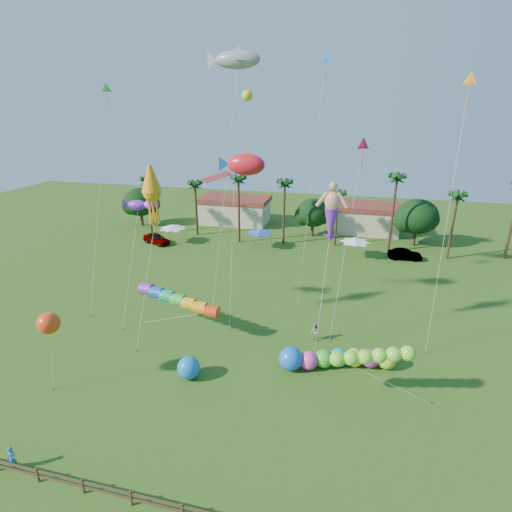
% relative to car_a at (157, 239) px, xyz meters
% --- Properties ---
extents(ground, '(160.00, 160.00, 0.00)m').
position_rel_car_a_xyz_m(ground, '(22.51, -35.01, -0.83)').
color(ground, '#285116').
rests_on(ground, ground).
extents(tree_line, '(69.46, 8.91, 11.00)m').
position_rel_car_a_xyz_m(tree_line, '(26.07, 8.98, 3.45)').
color(tree_line, '#3A2819').
rests_on(tree_line, ground).
extents(buildings_row, '(35.00, 7.00, 4.00)m').
position_rel_car_a_xyz_m(buildings_row, '(19.42, 14.99, 1.17)').
color(buildings_row, beige).
rests_on(buildings_row, ground).
extents(tent_row, '(31.00, 4.00, 0.60)m').
position_rel_car_a_xyz_m(tent_row, '(16.51, 1.32, 1.92)').
color(tent_row, white).
rests_on(tent_row, ground).
extents(fence, '(36.12, 0.12, 1.00)m').
position_rel_car_a_xyz_m(fence, '(22.51, -41.01, -0.22)').
color(fence, brown).
rests_on(fence, ground).
extents(car_a, '(5.25, 3.74, 1.66)m').
position_rel_car_a_xyz_m(car_a, '(0.00, 0.00, 0.00)').
color(car_a, '#4C4C54').
rests_on(car_a, ground).
extents(car_b, '(4.70, 1.92, 1.52)m').
position_rel_car_a_xyz_m(car_b, '(37.55, 2.09, -0.07)').
color(car_b, '#4C4C54').
rests_on(car_b, ground).
extents(spectator_a, '(0.61, 0.41, 1.64)m').
position_rel_car_a_xyz_m(spectator_a, '(11.47, -40.64, -0.01)').
color(spectator_a, teal).
rests_on(spectator_a, ground).
extents(spectator_b, '(1.01, 1.08, 1.78)m').
position_rel_car_a_xyz_m(spectator_b, '(27.41, -22.15, 0.06)').
color(spectator_b, gray).
rests_on(spectator_b, ground).
extents(caterpillar_inflatable, '(9.66, 4.06, 1.98)m').
position_rel_car_a_xyz_m(caterpillar_inflatable, '(29.27, -25.87, 0.00)').
color(caterpillar_inflatable, '#FF43B6').
rests_on(caterpillar_inflatable, ground).
extents(blue_ball, '(1.84, 1.84, 1.84)m').
position_rel_car_a_xyz_m(blue_ball, '(18.23, -30.02, 0.09)').
color(blue_ball, blue).
rests_on(blue_ball, ground).
extents(rainbow_tube, '(10.24, 3.21, 3.63)m').
position_rel_car_a_xyz_m(rainbow_tube, '(16.16, -24.47, 2.21)').
color(rainbow_tube, red).
rests_on(rainbow_tube, ground).
extents(green_worm, '(9.89, 3.46, 4.05)m').
position_rel_car_a_xyz_m(green_worm, '(29.66, -29.60, 2.57)').
color(green_worm, '#80E933').
rests_on(green_worm, ground).
extents(orange_ball_kite, '(2.05, 2.05, 6.39)m').
position_rel_car_a_xyz_m(orange_ball_kite, '(8.98, -33.42, 4.74)').
color(orange_ball_kite, '#FF4414').
rests_on(orange_ball_kite, ground).
extents(merman_kite, '(2.18, 5.32, 14.17)m').
position_rel_car_a_xyz_m(merman_kite, '(28.12, -21.11, 10.91)').
color(merman_kite, tan).
rests_on(merman_kite, ground).
extents(fish_kite, '(5.63, 5.52, 16.49)m').
position_rel_car_a_xyz_m(fish_kite, '(19.84, -18.15, 14.53)').
color(fish_kite, red).
rests_on(fish_kite, ground).
extents(shark_kite, '(6.35, 7.56, 25.70)m').
position_rel_car_a_xyz_m(shark_kite, '(17.95, -14.02, 23.79)').
color(shark_kite, gray).
rests_on(shark_kite, ground).
extents(squid_kite, '(2.15, 5.54, 15.89)m').
position_rel_car_a_xyz_m(squid_kite, '(12.75, -23.34, 12.55)').
color(squid_kite, orange).
rests_on(squid_kite, ground).
extents(lobster_kite, '(3.90, 5.10, 12.31)m').
position_rel_car_a_xyz_m(lobster_kite, '(9.86, -21.09, 10.80)').
color(lobster_kite, purple).
rests_on(lobster_kite, ground).
extents(delta_kite_red, '(2.15, 3.92, 18.05)m').
position_rel_car_a_xyz_m(delta_kite_red, '(30.23, -18.64, 16.34)').
color(delta_kite_red, '#FF1C55').
rests_on(delta_kite_red, ground).
extents(delta_kite_yellow, '(1.33, 4.57, 22.98)m').
position_rel_car_a_xyz_m(delta_kite_yellow, '(37.83, -17.75, 21.13)').
color(delta_kite_yellow, orange).
rests_on(delta_kite_yellow, ground).
extents(delta_kite_green, '(2.41, 5.41, 22.56)m').
position_rel_car_a_xyz_m(delta_kite_green, '(6.08, -18.30, 20.60)').
color(delta_kite_green, '#35E346').
rests_on(delta_kite_green, ground).
extents(delta_kite_blue, '(1.87, 3.87, 25.34)m').
position_rel_car_a_xyz_m(delta_kite_blue, '(26.12, -12.41, 23.34)').
color(delta_kite_blue, blue).
rests_on(delta_kite_blue, ground).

